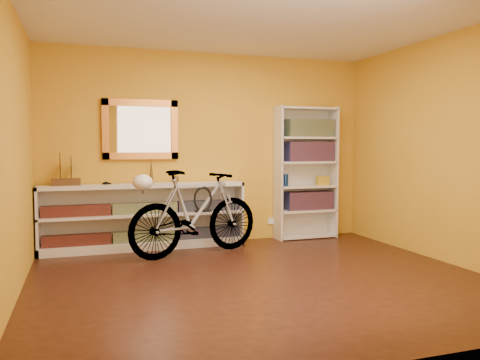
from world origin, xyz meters
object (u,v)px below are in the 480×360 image
object	(u,v)px
bicycle	(196,212)
helmet	(143,182)
console_unit	(145,216)
bookcase	(306,173)

from	to	relation	value
bicycle	helmet	size ratio (longest dim) A/B	7.71
console_unit	bookcase	size ratio (longest dim) A/B	1.37
console_unit	helmet	world-z (taller)	helmet
helmet	bookcase	bearing A→B (deg)	17.42
console_unit	bicycle	bearing A→B (deg)	-45.15
console_unit	helmet	xyz separation A→B (m)	(-0.11, -0.73, 0.50)
helmet	console_unit	bearing A→B (deg)	81.42
bookcase	console_unit	bearing A→B (deg)	-179.38
console_unit	bookcase	xyz separation A→B (m)	(2.31, 0.03, 0.52)
bookcase	helmet	xyz separation A→B (m)	(-2.42, -0.76, -0.03)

